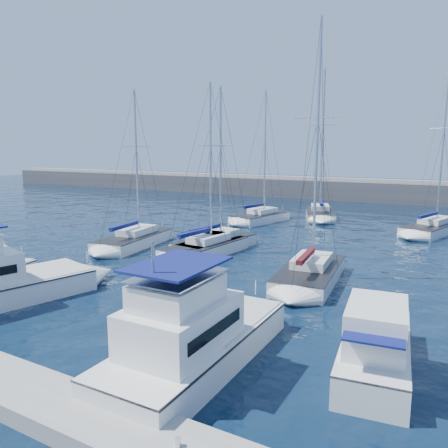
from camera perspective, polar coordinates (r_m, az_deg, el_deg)
The scene contains 12 objects.
ground at distance 25.09m, azimuth -6.45°, elevation -9.17°, with size 220.00×220.00×0.00m, color black.
breakwater at distance 72.90m, azimuth 18.14°, elevation 3.77°, with size 160.00×6.00×4.45m.
dock_cleat_near_stbd at distance 12.56m, azimuth -6.05°, elevation -26.44°, with size 0.16×0.16×0.25m, color silver.
motor_yacht_stbd_inner at distance 16.80m, azimuth -4.13°, elevation -14.85°, with size 3.47×9.45×4.69m.
motor_yacht_stbd_outer at distance 17.51m, azimuth 19.16°, elevation -15.03°, with size 3.22×7.01×3.20m.
sailboat_mid_a at distance 37.69m, azimuth -11.65°, elevation -2.06°, with size 4.12×8.49×13.25m.
sailboat_mid_b at distance 35.51m, azimuth -1.15°, elevation -2.57°, with size 4.20×7.91×13.32m.
sailboat_mid_c at distance 33.84m, azimuth -2.46°, elevation -3.20°, with size 3.80×8.10×13.35m.
sailboat_mid_d at distance 27.57m, azimuth 11.16°, elevation -6.36°, with size 3.97×8.08×16.00m.
sailboat_back_a at distance 49.04m, azimuth 4.74°, elevation 0.87°, with size 4.63×7.90×14.73m.
sailboat_back_b at distance 52.86m, azimuth 12.44°, elevation 1.36°, with size 5.65×8.52×17.44m.
sailboat_back_c at distance 46.94m, azimuth 25.61°, elevation -0.47°, with size 5.47×9.28×16.13m.
Camera 1 is at (13.95, -19.20, 8.15)m, focal length 35.00 mm.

